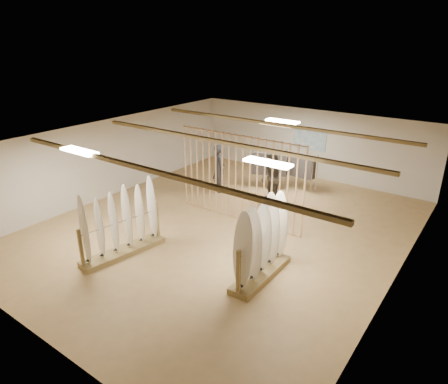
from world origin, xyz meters
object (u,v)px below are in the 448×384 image
Objects in this scene: shopper_a at (219,165)px; shopper_b at (272,175)px; clothing_rack_b at (299,166)px; rack_right at (262,252)px; rack_left at (122,232)px; clothing_rack_a at (270,163)px.

shopper_a reaches higher than shopper_b.
clothing_rack_b is at bearing 103.81° from shopper_b.
rack_right is 5.90m from shopper_a.
rack_left is 1.60× the size of clothing_rack_a.
shopper_a is (-0.68, 5.29, 0.36)m from rack_left.
clothing_rack_b is at bearing 107.29° from rack_right.
rack_right is 4.79m from shopper_b.
rack_left is at bearing -84.22° from shopper_b.
shopper_b is (0.75, -1.18, 0.02)m from clothing_rack_a.
shopper_b is at bearing 116.01° from rack_right.
rack_left reaches higher than clothing_rack_a.
rack_right reaches higher than clothing_rack_b.
clothing_rack_a is at bearing -145.58° from clothing_rack_b.
shopper_a is (-2.33, -1.94, 0.09)m from clothing_rack_b.
clothing_rack_b is (0.95, 0.55, -0.06)m from clothing_rack_a.
clothing_rack_b is (1.65, 7.23, 0.27)m from rack_left.
shopper_b reaches higher than rack_left.
rack_right is 1.05× the size of shopper_b.
rack_right is at bearing -42.80° from shopper_b.
clothing_rack_a is 1.39m from shopper_b.
rack_left is at bearing -161.69° from rack_right.
shopper_a is (-4.27, 4.05, 0.33)m from rack_right.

